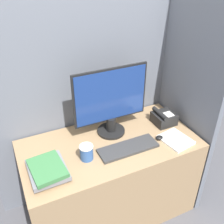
# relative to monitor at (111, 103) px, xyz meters

# --- Properties ---
(cubicle_panel_rear) EXTENTS (1.72, 0.04, 1.78)m
(cubicle_panel_rear) POSITION_rel_monitor_xyz_m (-0.07, 0.25, -0.11)
(cubicle_panel_rear) COLOR slate
(cubicle_panel_rear) RESTS_ON ground_plane
(cubicle_panel_right) EXTENTS (0.04, 0.73, 1.78)m
(cubicle_panel_right) POSITION_rel_monitor_xyz_m (0.63, -0.10, -0.11)
(cubicle_panel_right) COLOR slate
(cubicle_panel_right) RESTS_ON ground_plane
(desk) EXTENTS (1.32, 0.67, 0.73)m
(desk) POSITION_rel_monitor_xyz_m (-0.07, -0.13, -0.63)
(desk) COLOR #937551
(desk) RESTS_ON ground_plane
(monitor) EXTENTS (0.57, 0.22, 0.54)m
(monitor) POSITION_rel_monitor_xyz_m (0.00, 0.00, 0.00)
(monitor) COLOR black
(monitor) RESTS_ON desk
(keyboard) EXTENTS (0.44, 0.15, 0.02)m
(keyboard) POSITION_rel_monitor_xyz_m (0.02, -0.24, -0.26)
(keyboard) COLOR #333333
(keyboard) RESTS_ON desk
(mouse) EXTENTS (0.06, 0.05, 0.03)m
(mouse) POSITION_rel_monitor_xyz_m (0.29, -0.25, -0.25)
(mouse) COLOR black
(mouse) RESTS_ON desk
(coffee_cup) EXTENTS (0.10, 0.10, 0.11)m
(coffee_cup) POSITION_rel_monitor_xyz_m (-0.28, -0.21, -0.21)
(coffee_cup) COLOR #335999
(coffee_cup) RESTS_ON desk
(book_stack) EXTENTS (0.24, 0.29, 0.08)m
(book_stack) POSITION_rel_monitor_xyz_m (-0.56, -0.24, -0.23)
(book_stack) COLOR silver
(book_stack) RESTS_ON desk
(desk_telephone) EXTENTS (0.17, 0.18, 0.12)m
(desk_telephone) POSITION_rel_monitor_xyz_m (0.44, -0.07, -0.22)
(desk_telephone) COLOR black
(desk_telephone) RESTS_ON desk
(paper_pile) EXTENTS (0.23, 0.26, 0.02)m
(paper_pile) POSITION_rel_monitor_xyz_m (0.40, -0.31, -0.26)
(paper_pile) COLOR white
(paper_pile) RESTS_ON desk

